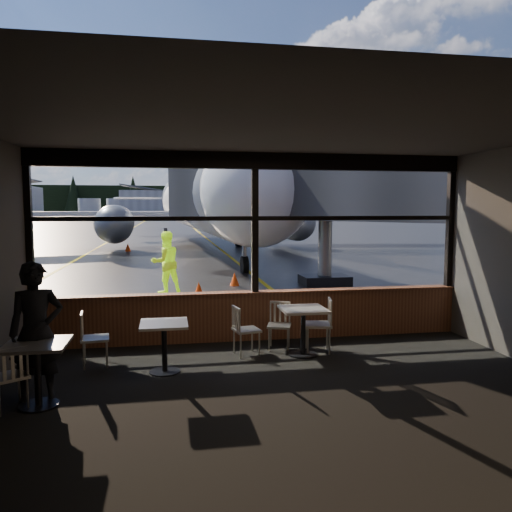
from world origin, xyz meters
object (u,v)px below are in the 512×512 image
object	(u,v)px
cone_wing	(128,247)
chair_mid_w	(95,339)
passenger	(36,332)
cone_extra	(199,290)
jet_bridge	(340,210)
ground_crew	(166,262)
cafe_table_near	(303,332)
chair_left_s	(9,377)
airliner	(204,157)
chair_near_w	(247,331)
chair_near_e	(318,325)
cafe_table_mid	(164,348)
chair_near_n	(279,326)
cone_nose	(235,279)
cafe_table_left	(38,375)

from	to	relation	value
cone_wing	chair_mid_w	bearing A→B (deg)	-86.89
passenger	cone_extra	distance (m)	7.55
jet_bridge	passenger	world-z (taller)	jet_bridge
passenger	ground_crew	distance (m)	8.28
cafe_table_near	passenger	distance (m)	4.15
chair_left_s	jet_bridge	bearing A→B (deg)	16.85
ground_crew	airliner	bearing A→B (deg)	-120.45
cafe_table_near	chair_near_w	bearing A→B (deg)	169.76
chair_near_e	cone_extra	bearing A→B (deg)	28.96
cafe_table_near	cafe_table_mid	xyz separation A→B (m)	(-2.30, -0.50, -0.02)
chair_mid_w	airliner	bearing A→B (deg)	165.11
chair_near_n	cone_extra	world-z (taller)	chair_near_n
cafe_table_near	passenger	bearing A→B (deg)	-161.34
cone_nose	cone_wing	size ratio (longest dim) A/B	0.91
chair_near_e	chair_near_n	xyz separation A→B (m)	(-0.62, 0.27, -0.05)
chair_near_n	cafe_table_left	bearing A→B (deg)	46.49
passenger	ground_crew	bearing A→B (deg)	62.21
chair_near_n	cone_nose	xyz separation A→B (m)	(0.18, 7.37, -0.21)
passenger	cone_nose	size ratio (longest dim) A/B	4.25
chair_near_n	cone_nose	size ratio (longest dim) A/B	1.97
chair_near_w	chair_left_s	size ratio (longest dim) A/B	1.03
cone_extra	chair_near_w	bearing A→B (deg)	-85.21
cafe_table_left	cone_extra	distance (m)	7.72
airliner	ground_crew	distance (m)	17.22
cafe_table_mid	cafe_table_near	bearing A→B (deg)	12.25
airliner	chair_mid_w	bearing A→B (deg)	-101.31
cafe_table_left	chair_near_n	world-z (taller)	chair_near_n
cone_wing	cone_extra	world-z (taller)	cone_wing
airliner	chair_near_w	size ratio (longest dim) A/B	42.94
cafe_table_mid	chair_left_s	distance (m)	2.17
cone_wing	cone_extra	bearing A→B (deg)	-78.76
cone_nose	cone_wing	bearing A→B (deg)	107.74
cafe_table_mid	cafe_table_left	size ratio (longest dim) A/B	0.94
chair_mid_w	chair_left_s	world-z (taller)	chair_mid_w
chair_left_s	cone_wing	bearing A→B (deg)	58.74
airliner	cone_nose	bearing A→B (deg)	-93.57
chair_near_w	cafe_table_near	bearing A→B (deg)	67.77
passenger	cone_wing	bearing A→B (deg)	74.93
jet_bridge	chair_near_e	bearing A→B (deg)	-112.36
airliner	cafe_table_mid	size ratio (longest dim) A/B	47.68
cafe_table_mid	airliner	bearing A→B (deg)	84.44
chair_near_n	ground_crew	world-z (taller)	ground_crew
chair_left_s	chair_near_n	bearing A→B (deg)	-4.63
cafe_table_near	cafe_table_left	size ratio (longest dim) A/B	0.99
chair_near_n	passenger	world-z (taller)	passenger
ground_crew	chair_near_n	bearing A→B (deg)	84.87
jet_bridge	ground_crew	world-z (taller)	jet_bridge
ground_crew	cone_wing	bearing A→B (deg)	-103.78
ground_crew	jet_bridge	bearing A→B (deg)	155.72
cafe_table_near	chair_near_e	distance (m)	0.35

